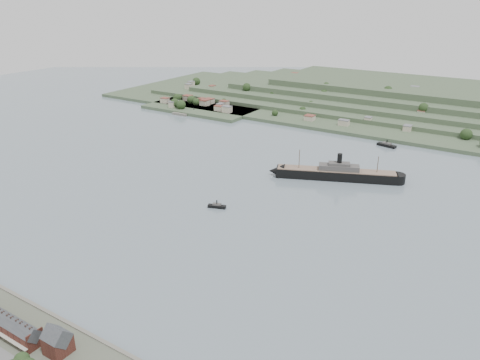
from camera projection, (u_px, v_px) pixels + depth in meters
The scene contains 7 objects.
ground at pixel (220, 208), 348.50m from camera, with size 1400.00×1400.00×0.00m, color slate.
gabled_building at pixel (57, 341), 203.37m from camera, with size 10.40×10.18×14.09m.
far_peninsula at pixel (401, 100), 637.93m from camera, with size 760.00×309.00×30.00m.
steamship at pixel (333, 173), 400.22m from camera, with size 109.33×54.40×27.61m.
tugboat at pixel (217, 206), 347.61m from camera, with size 13.98×7.92×6.10m.
ferry_west at pixel (194, 111), 622.57m from camera, with size 18.01×9.14×6.51m.
ferry_east at pixel (387, 145), 485.12m from camera, with size 20.76×9.60×7.52m.
Camera 1 is at (181.72, -258.38, 149.37)m, focal length 35.00 mm.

